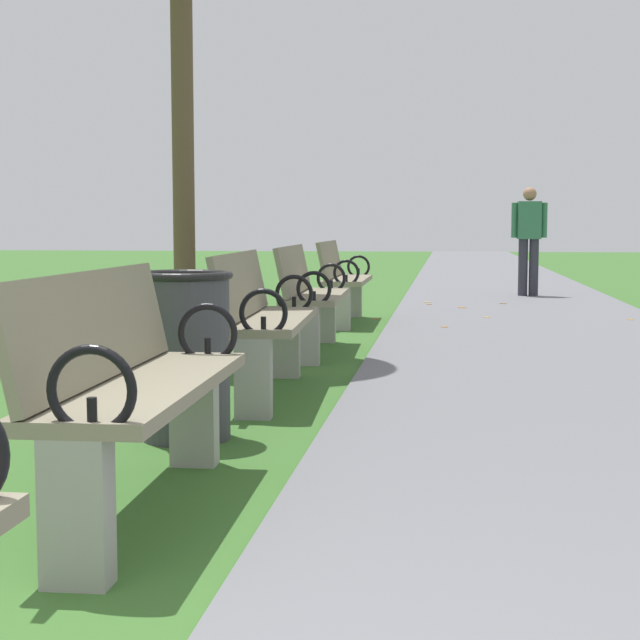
# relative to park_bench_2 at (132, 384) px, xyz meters

# --- Properties ---
(paved_walkway) EXTENTS (3.05, 44.00, 0.02)m
(paved_walkway) POSITION_rel_park_bench_2_xyz_m (2.03, 15.79, -0.48)
(paved_walkway) COLOR slate
(paved_walkway) RESTS_ON ground
(park_bench_2) EXTENTS (0.51, 1.61, 0.90)m
(park_bench_2) POSITION_rel_park_bench_2_xyz_m (0.00, 0.00, 0.00)
(park_bench_2) COLOR gray
(park_bench_2) RESTS_ON ground
(park_bench_3) EXTENTS (0.54, 1.62, 0.90)m
(park_bench_3) POSITION_rel_park_bench_2_xyz_m (0.00, 2.55, 0.00)
(park_bench_3) COLOR gray
(park_bench_3) RESTS_ON ground
(park_bench_4) EXTENTS (0.52, 1.61, 0.90)m
(park_bench_4) POSITION_rel_park_bench_2_xyz_m (0.00, 4.66, 0.00)
(park_bench_4) COLOR gray
(park_bench_4) RESTS_ON ground
(park_bench_5) EXTENTS (0.49, 1.60, 0.90)m
(park_bench_5) POSITION_rel_park_bench_2_xyz_m (-0.00, 7.20, 0.00)
(park_bench_5) COLOR gray
(park_bench_5) RESTS_ON ground
(pedestrian_walking) EXTENTS (0.53, 0.23, 1.62)m
(pedestrian_walking) POSITION_rel_park_bench_2_xyz_m (2.34, 11.54, 0.44)
(pedestrian_walking) COLOR #2D2D38
(pedestrian_walking) RESTS_ON paved_walkway
(trash_bin) EXTENTS (0.48, 0.48, 0.84)m
(trash_bin) POSITION_rel_park_bench_2_xyz_m (-0.15, 1.27, -0.06)
(trash_bin) COLOR #38383D
(trash_bin) RESTS_ON ground
(scattered_leaves) EXTENTS (4.72, 13.70, 0.02)m
(scattered_leaves) POSITION_rel_park_bench_2_xyz_m (0.83, 4.72, -0.47)
(scattered_leaves) COLOR #93511E
(scattered_leaves) RESTS_ON ground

